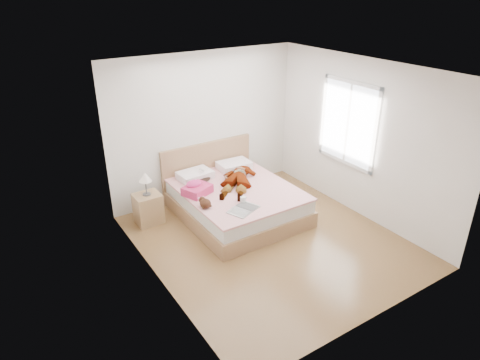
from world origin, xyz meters
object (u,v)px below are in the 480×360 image
Objects in this scene: coffee_mug at (243,199)px; nightstand at (148,206)px; woman at (239,175)px; plush_toy at (205,203)px; towel at (196,189)px; bed at (234,199)px; magazine at (244,209)px; phone at (202,170)px.

nightstand reaches higher than coffee_mug.
plush_toy is (-0.94, -0.52, -0.03)m from woman.
woman is at bearing 62.42° from coffee_mug.
towel is 4.14× the size of coffee_mug.
towel is at bearing 125.75° from coffee_mug.
bed is 3.79× the size of magazine.
phone is 0.72× the size of coffee_mug.
woman is 1.72× the size of nightstand.
phone is at bearing -177.25° from woman.
bed is at bearing 71.92° from coffee_mug.
phone is 0.75m from bed.
bed is at bearing 67.91° from magazine.
bed is 3.97× the size of towel.
magazine is (-0.50, -0.91, -0.10)m from woman.
magazine is at bearing -68.50° from towel.
nightstand is at bearing 123.80° from plush_toy.
phone is at bearing 64.25° from plush_toy.
coffee_mug is (-0.18, -0.55, 0.28)m from bed.
phone is at bearing 52.99° from towel.
woman is at bearing -13.15° from nightstand.
coffee_mug is at bearing -108.08° from bed.
woman reaches higher than phone.
woman is 1.08m from plush_toy.
plush_toy reaches higher than magazine.
plush_toy reaches higher than coffee_mug.
coffee_mug is at bearing -76.17° from woman.
coffee_mug reaches higher than magazine.
phone is 1.32m from magazine.
towel reaches higher than woman.
phone is 0.35× the size of plush_toy.
bed reaches higher than magazine.
bed is (-0.19, -0.15, -0.34)m from woman.
coffee_mug is at bearing -131.67° from phone.
towel reaches higher than magazine.
plush_toy is (-0.76, -0.37, 0.31)m from bed.
magazine is 0.60m from plush_toy.
towel is 0.95× the size of magazine.
magazine is (0.00, -1.31, -0.16)m from phone.
phone is at bearing 96.91° from coffee_mug.
woman is 5.99× the size of plush_toy.
bed is 0.74m from towel.
towel is 0.48m from plush_toy.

